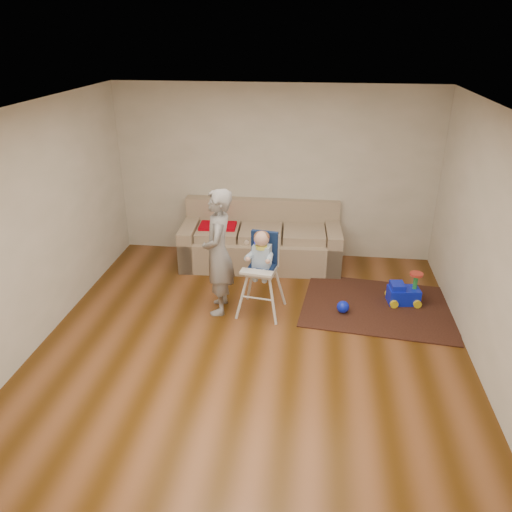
# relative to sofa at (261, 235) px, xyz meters

# --- Properties ---
(ground) EXTENTS (5.50, 5.50, 0.00)m
(ground) POSITION_rel_sofa_xyz_m (0.16, -2.30, -0.47)
(ground) COLOR #4B2B0B
(ground) RESTS_ON ground
(room_envelope) EXTENTS (5.04, 5.52, 2.72)m
(room_envelope) POSITION_rel_sofa_xyz_m (0.16, -1.77, 1.40)
(room_envelope) COLOR beige
(room_envelope) RESTS_ON ground
(sofa) EXTENTS (2.50, 1.13, 0.95)m
(sofa) POSITION_rel_sofa_xyz_m (0.00, 0.00, 0.00)
(sofa) COLOR gray
(sofa) RESTS_ON ground
(side_table) EXTENTS (0.55, 0.55, 0.55)m
(side_table) POSITION_rel_sofa_xyz_m (-0.90, 0.03, -0.20)
(side_table) COLOR black
(side_table) RESTS_ON ground
(area_rug) EXTENTS (2.13, 1.69, 0.02)m
(area_rug) POSITION_rel_sofa_xyz_m (1.73, -1.17, -0.47)
(area_rug) COLOR black
(area_rug) RESTS_ON ground
(ride_on_toy) EXTENTS (0.44, 0.34, 0.45)m
(ride_on_toy) POSITION_rel_sofa_xyz_m (2.07, -1.03, -0.23)
(ride_on_toy) COLOR #0E21F1
(ride_on_toy) RESTS_ON area_rug
(toy_ball) EXTENTS (0.16, 0.16, 0.16)m
(toy_ball) POSITION_rel_sofa_xyz_m (1.25, -1.39, -0.38)
(toy_ball) COLOR #0E21F1
(toy_ball) RESTS_ON area_rug
(high_chair) EXTENTS (0.60, 0.60, 1.15)m
(high_chair) POSITION_rel_sofa_xyz_m (0.18, -1.47, 0.08)
(high_chair) COLOR silver
(high_chair) RESTS_ON ground
(adult) EXTENTS (0.46, 0.64, 1.66)m
(adult) POSITION_rel_sofa_xyz_m (-0.37, -1.49, 0.36)
(adult) COLOR gray
(adult) RESTS_ON ground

